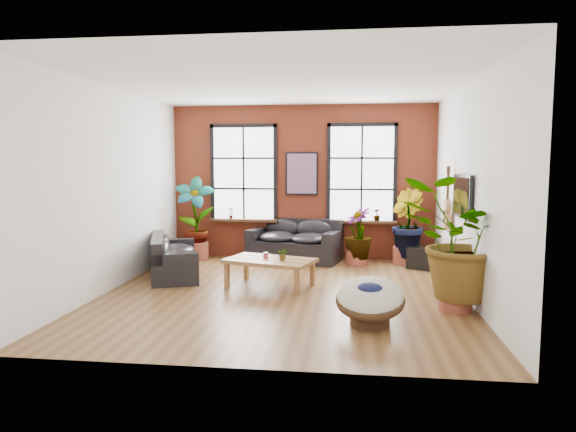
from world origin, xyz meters
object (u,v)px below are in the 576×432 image
at_px(sofa_left, 172,258).
at_px(coffee_table, 270,262).
at_px(sofa_back, 295,242).
at_px(papasan_chair, 370,300).

relative_size(sofa_left, coffee_table, 1.25).
distance_m(sofa_back, papasan_chair, 4.78).
xyz_separation_m(sofa_left, coffee_table, (2.03, -0.60, 0.08)).
bearing_deg(sofa_back, coffee_table, -81.17).
height_order(sofa_back, papasan_chair, sofa_back).
bearing_deg(coffee_table, sofa_back, 103.35).
height_order(sofa_left, papasan_chair, sofa_left).
xyz_separation_m(sofa_back, sofa_left, (-2.22, -1.89, -0.06)).
distance_m(sofa_back, coffee_table, 2.50).
height_order(sofa_back, sofa_left, sofa_back).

